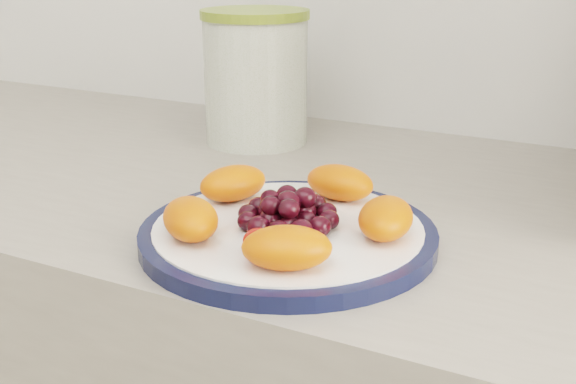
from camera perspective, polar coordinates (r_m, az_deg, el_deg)
The scene contains 5 objects.
plate_rim at distance 0.67m, azimuth 0.00°, elevation -3.42°, with size 0.28×0.28×0.01m, color black.
plate_face at distance 0.67m, azimuth 0.00°, elevation -3.35°, with size 0.25×0.25×0.02m, color white.
canister at distance 0.99m, azimuth -2.55°, elevation 8.70°, with size 0.14×0.14×0.17m, color #425816.
canister_lid at distance 0.98m, azimuth -2.63°, elevation 13.87°, with size 0.15×0.15×0.01m, color olive.
fruit_plate at distance 0.66m, azimuth -0.08°, elevation -1.45°, with size 0.24×0.24×0.03m.
Camera 1 is at (0.21, 0.49, 1.17)m, focal length 45.00 mm.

